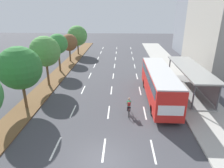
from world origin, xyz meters
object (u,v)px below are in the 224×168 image
at_px(median_tree_fifth, 69,43).
at_px(median_tree_farthest, 77,36).
at_px(bus_shelter, 192,77).
at_px(median_tree_fourth, 58,44).
at_px(bus, 159,82).
at_px(cyclist, 129,107).
at_px(median_tree_second, 20,68).
at_px(median_tree_third, 45,51).

distance_m(median_tree_fifth, median_tree_farthest, 6.16).
bearing_deg(bus_shelter, median_tree_fourth, 158.51).
height_order(bus, median_tree_farthest, median_tree_farthest).
height_order(cyclist, median_tree_second, median_tree_second).
bearing_deg(cyclist, median_tree_fourth, 128.53).
relative_size(median_tree_third, median_tree_fifth, 1.25).
relative_size(median_tree_second, median_tree_farthest, 1.03).
height_order(bus_shelter, bus, bus).
relative_size(bus_shelter, cyclist, 6.04).
xyz_separation_m(cyclist, median_tree_fifth, (-10.31, 19.24, 2.78)).
height_order(bus_shelter, cyclist, bus_shelter).
relative_size(bus_shelter, bus, 0.97).
bearing_deg(median_tree_fifth, median_tree_farthest, 87.99).
relative_size(bus_shelter, median_tree_farthest, 1.84).
bearing_deg(bus_shelter, bus, -150.35).
relative_size(cyclist, median_tree_third, 0.29).
xyz_separation_m(bus, median_tree_third, (-13.42, 3.39, 2.43)).
bearing_deg(median_tree_fourth, bus, -34.73).
height_order(bus_shelter, median_tree_second, median_tree_second).
relative_size(cyclist, median_tree_farthest, 0.31).
distance_m(median_tree_fourth, median_tree_farthest, 12.30).
bearing_deg(median_tree_farthest, bus_shelter, -47.60).
xyz_separation_m(bus_shelter, median_tree_third, (-17.70, 0.96, 2.63)).
height_order(bus, median_tree_fifth, median_tree_fifth).
bearing_deg(median_tree_fourth, median_tree_fifth, 88.92).
distance_m(bus, median_tree_fifth, 20.84).
bearing_deg(bus, bus_shelter, 29.65).
distance_m(median_tree_second, median_tree_fifth, 18.44).
relative_size(bus_shelter, median_tree_third, 1.76).
xyz_separation_m(bus, median_tree_farthest, (-13.43, 21.82, 1.93)).
bearing_deg(cyclist, bus_shelter, 38.25).
height_order(bus, median_tree_second, median_tree_second).
relative_size(bus, median_tree_third, 1.81).
xyz_separation_m(median_tree_fifth, median_tree_farthest, (0.22, 6.14, 0.43)).
distance_m(cyclist, median_tree_fourth, 17.12).
height_order(bus, cyclist, bus).
bearing_deg(median_tree_third, median_tree_fifth, 91.04).
height_order(median_tree_third, median_tree_farthest, median_tree_third).
bearing_deg(bus_shelter, median_tree_second, -163.78).
bearing_deg(cyclist, median_tree_third, 145.43).
distance_m(bus_shelter, median_tree_fifth, 22.35).
height_order(bus_shelter, median_tree_fourth, median_tree_fourth).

